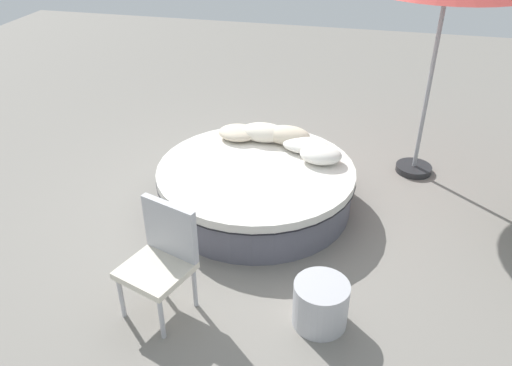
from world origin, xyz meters
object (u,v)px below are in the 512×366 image
object	(u,v)px
throw_pillow_3	(263,132)
throw_pillow_2	(287,135)
round_bed	(256,186)
throw_pillow_0	(321,155)
side_table	(320,304)
patio_chair	(162,253)
throw_pillow_4	(238,133)
throw_pillow_1	(306,145)

from	to	relation	value
throw_pillow_3	throw_pillow_2	bearing A→B (deg)	-1.24
round_bed	throw_pillow_3	xyz separation A→B (m)	(-0.07, 0.65, 0.35)
throw_pillow_0	round_bed	bearing A→B (deg)	-157.20
round_bed	side_table	bearing A→B (deg)	-59.81
throw_pillow_2	patio_chair	world-z (taller)	patio_chair
throw_pillow_2	throw_pillow_4	size ratio (longest dim) A/B	1.13
round_bed	throw_pillow_4	size ratio (longest dim) A/B	4.53
throw_pillow_1	side_table	distance (m)	2.16
patio_chair	side_table	world-z (taller)	patio_chair
round_bed	throw_pillow_0	world-z (taller)	throw_pillow_0
throw_pillow_2	side_table	distance (m)	2.37
round_bed	throw_pillow_3	size ratio (longest dim) A/B	3.87
throw_pillow_0	patio_chair	world-z (taller)	patio_chair
round_bed	throw_pillow_0	size ratio (longest dim) A/B	4.70
throw_pillow_0	throw_pillow_2	size ratio (longest dim) A/B	0.85
patio_chair	throw_pillow_3	bearing A→B (deg)	-78.94
throw_pillow_2	throw_pillow_3	bearing A→B (deg)	178.76
round_bed	patio_chair	size ratio (longest dim) A/B	2.21
throw_pillow_4	throw_pillow_3	bearing A→B (deg)	3.01
throw_pillow_0	throw_pillow_3	bearing A→B (deg)	152.63
throw_pillow_1	throw_pillow_3	distance (m)	0.55
round_bed	throw_pillow_2	bearing A→B (deg)	71.38
round_bed	throw_pillow_0	distance (m)	0.79
round_bed	throw_pillow_2	distance (m)	0.77
throw_pillow_0	throw_pillow_3	distance (m)	0.82
round_bed	throw_pillow_2	size ratio (longest dim) A/B	3.99
throw_pillow_3	side_table	bearing A→B (deg)	-66.24
throw_pillow_2	throw_pillow_4	distance (m)	0.59
throw_pillow_3	side_table	size ratio (longest dim) A/B	1.22
throw_pillow_2	throw_pillow_4	xyz separation A→B (m)	(-0.59, -0.01, -0.03)
round_bed	throw_pillow_4	distance (m)	0.80
side_table	throw_pillow_2	bearing A→B (deg)	107.43
side_table	throw_pillow_1	bearing A→B (deg)	102.27
throw_pillow_2	side_table	world-z (taller)	throw_pillow_2
throw_pillow_0	throw_pillow_1	xyz separation A→B (m)	(-0.20, 0.22, -0.02)
patio_chair	side_table	xyz separation A→B (m)	(1.31, 0.09, -0.36)
throw_pillow_0	throw_pillow_1	world-z (taller)	throw_pillow_0
throw_pillow_3	throw_pillow_4	bearing A→B (deg)	-176.99
throw_pillow_1	throw_pillow_4	bearing A→B (deg)	170.61
patio_chair	throw_pillow_1	bearing A→B (deg)	-92.51
round_bed	throw_pillow_1	xyz separation A→B (m)	(0.47, 0.50, 0.31)
throw_pillow_1	throw_pillow_4	xyz separation A→B (m)	(-0.83, 0.14, 0.00)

